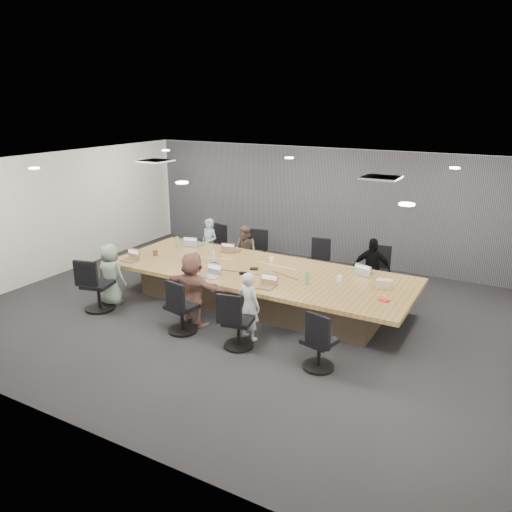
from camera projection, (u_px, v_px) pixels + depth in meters
The scene contains 38 objects.
floor at pixel (246, 314), 9.52m from camera, with size 10.00×8.00×0.00m, color #242326.
ceiling at pixel (245, 166), 8.68m from camera, with size 10.00×8.00×0.00m, color white.
wall_back at pixel (326, 205), 12.44m from camera, with size 10.00×2.80×0.00m, color beige.
wall_front at pixel (72, 327), 5.77m from camera, with size 10.00×2.80×0.00m, color beige.
wall_left at pixel (57, 214), 11.42m from camera, with size 8.00×2.80×0.00m, color beige.
curtain at pixel (325, 205), 12.37m from camera, with size 9.80×0.04×2.80m, color #4D4D55.
conference_table at pixel (258, 286), 9.82m from camera, with size 6.00×2.20×0.74m.
chair_0 at pixel (218, 250), 12.20m from camera, with size 0.53×0.53×0.78m, color black, non-canonical shape.
chair_1 at pixel (253, 256), 11.74m from camera, with size 0.53×0.53×0.78m, color black, non-canonical shape.
chair_2 at pixel (315, 266), 11.01m from camera, with size 0.52×0.52×0.78m, color black, non-canonical shape.
chair_3 at pixel (375, 276), 10.38m from camera, with size 0.55×0.55×0.82m, color black, non-canonical shape.
chair_4 at pixel (98, 288), 9.59m from camera, with size 0.59×0.59×0.88m, color black, non-canonical shape.
chair_5 at pixel (182, 311), 8.68m from camera, with size 0.54×0.54×0.80m, color black, non-canonical shape.
chair_6 at pixel (238, 325), 8.15m from camera, with size 0.52×0.52×0.78m, color black, non-canonical shape.
chair_7 at pixel (319, 346), 7.49m from camera, with size 0.51×0.51×0.76m, color black, non-canonical shape.
person_0 at pixel (209, 244), 11.84m from camera, with size 0.45×0.30×1.24m, color #93A9BF.
laptop_0 at pixel (196, 245), 11.34m from camera, with size 0.34×0.23×0.02m, color #B2B2B7.
person_1 at pixel (245, 251), 11.39m from camera, with size 0.58×0.45×1.19m, color brown.
laptop_1 at pixel (233, 251), 10.88m from camera, with size 0.31×0.21×0.02m, color #8C6647.
person_3 at pixel (371, 269), 10.02m from camera, with size 0.76×0.32×1.30m, color black.
laptop_3 at pixel (363, 273), 9.53m from camera, with size 0.33×0.23×0.02m, color #B2B2B7.
person_4 at pixel (111, 274), 9.83m from camera, with size 0.60×0.39×1.23m, color gray.
laptop_4 at pixel (130, 261), 10.25m from camera, with size 0.34×0.23×0.02m, color #8C6647.
person_5 at pixel (193, 289), 8.88m from camera, with size 1.28×0.41×1.38m, color brown.
laptop_5 at pixel (210, 277), 9.32m from camera, with size 0.31×0.21×0.02m, color #B2B2B7.
person_6 at pixel (249, 306), 8.37m from camera, with size 0.44×0.29×1.20m, color #BCBCC0.
laptop_6 at pixel (265, 287), 8.79m from camera, with size 0.31×0.22×0.02m, color #8C6647.
bottle_green_left at pixel (177, 241), 11.21m from camera, with size 0.07×0.07×0.24m, color #579B72.
bottle_green_right at pixel (307, 278), 8.92m from camera, with size 0.07×0.07×0.25m, color #579B72.
bottle_clear at pixel (213, 257), 10.15m from camera, with size 0.07×0.07×0.22m, color silver.
cup_white_far at pixel (271, 260), 10.14m from camera, with size 0.09×0.09×0.11m, color white.
cup_white_near at pixel (340, 278), 9.09m from camera, with size 0.09×0.09×0.11m, color white.
mug_brown at pixel (155, 253), 10.59m from camera, with size 0.10×0.10×0.12m, color brown.
mic_left at pixel (214, 264), 10.03m from camera, with size 0.15×0.10×0.03m, color black.
mic_right at pixel (254, 269), 9.73m from camera, with size 0.16×0.11×0.03m, color black.
stapler at pixel (243, 273), 9.44m from camera, with size 0.16×0.04×0.06m, color black.
canvas_bag at pixel (384, 284), 8.77m from camera, with size 0.28×0.17×0.15m, color tan.
snack_packet at pixel (384, 300), 8.21m from camera, with size 0.16×0.11×0.04m, color red.
Camera 1 is at (4.42, -7.55, 3.92)m, focal length 35.00 mm.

